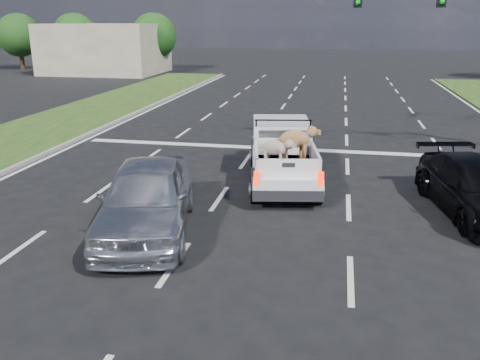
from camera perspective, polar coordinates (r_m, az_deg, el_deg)
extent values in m
plane|color=black|center=(10.13, 2.22, -10.23)|extent=(160.00, 160.00, 0.00)
cube|color=silver|center=(16.93, -12.36, 0.96)|extent=(0.12, 60.00, 0.01)
cube|color=silver|center=(15.90, -0.68, 0.29)|extent=(0.12, 60.00, 0.01)
cube|color=silver|center=(15.60, 12.02, -0.44)|extent=(0.12, 60.00, 0.01)
cube|color=silver|center=(16.08, 24.57, -1.14)|extent=(0.12, 60.00, 0.01)
cube|color=silver|center=(18.60, -22.48, 1.50)|extent=(0.15, 60.00, 0.01)
cube|color=silver|center=(19.49, 6.77, 3.42)|extent=(17.00, 0.45, 0.01)
cube|color=gray|center=(18.72, -23.14, 1.72)|extent=(0.15, 60.00, 0.14)
cube|color=beige|center=(49.74, -14.87, 14.07)|extent=(10.00, 8.00, 4.40)
cylinder|color=#332114|center=(56.49, -23.30, 12.46)|extent=(0.44, 0.44, 2.16)
sphere|color=#173D10|center=(56.39, -23.58, 14.70)|extent=(4.20, 4.20, 4.20)
cylinder|color=#332114|center=(53.40, -17.81, 12.82)|extent=(0.44, 0.44, 2.16)
sphere|color=#173D10|center=(53.29, -18.04, 15.19)|extent=(4.20, 4.20, 4.20)
cylinder|color=#332114|center=(50.10, -9.52, 13.14)|extent=(0.44, 0.44, 2.16)
sphere|color=#173D10|center=(49.99, -9.66, 15.67)|extent=(4.20, 4.20, 4.20)
cylinder|color=black|center=(13.60, 1.76, -1.16)|extent=(0.38, 0.75, 0.72)
cylinder|color=black|center=(13.71, 8.66, -1.20)|extent=(0.38, 0.75, 0.72)
cylinder|color=black|center=(16.96, 1.68, 2.64)|extent=(0.38, 0.75, 0.72)
cylinder|color=black|center=(17.05, 7.23, 2.58)|extent=(0.38, 0.75, 0.72)
cube|color=white|center=(15.27, 4.82, 1.93)|extent=(2.62, 5.25, 0.49)
cube|color=white|center=(16.26, 4.64, 5.27)|extent=(2.08, 2.44, 0.81)
cube|color=black|center=(15.21, 4.86, 4.51)|extent=(1.45, 0.27, 0.59)
cylinder|color=black|center=(15.22, 4.89, 6.71)|extent=(1.69, 0.33, 0.05)
cube|color=black|center=(14.14, 5.10, 1.57)|extent=(2.07, 2.66, 0.06)
cube|color=white|center=(14.04, 1.84, 2.67)|extent=(0.48, 2.39, 0.49)
cube|color=white|center=(14.15, 8.38, 2.60)|extent=(0.48, 2.39, 0.49)
cube|color=white|center=(12.95, 5.45, 1.31)|extent=(1.67, 0.36, 0.49)
cube|color=red|center=(12.79, 1.88, 0.15)|extent=(0.16, 0.08, 0.38)
cube|color=red|center=(12.90, 9.05, 0.10)|extent=(0.16, 0.08, 0.38)
cube|color=black|center=(13.02, 5.40, -1.65)|extent=(1.84, 0.59, 0.28)
imported|color=silver|center=(11.80, -10.47, -1.97)|extent=(3.02, 5.22, 1.67)
imported|color=black|center=(14.10, 24.97, -0.77)|extent=(2.77, 5.00, 1.37)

